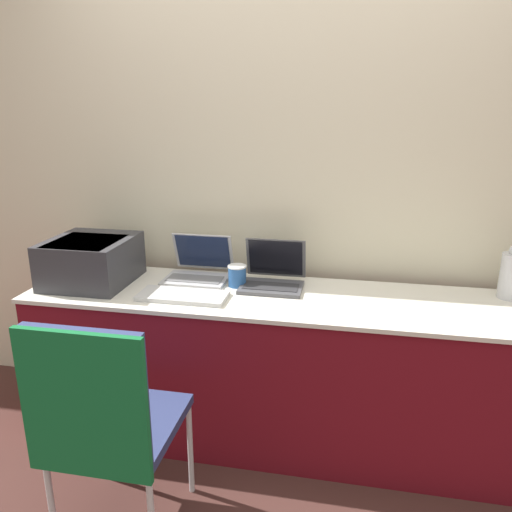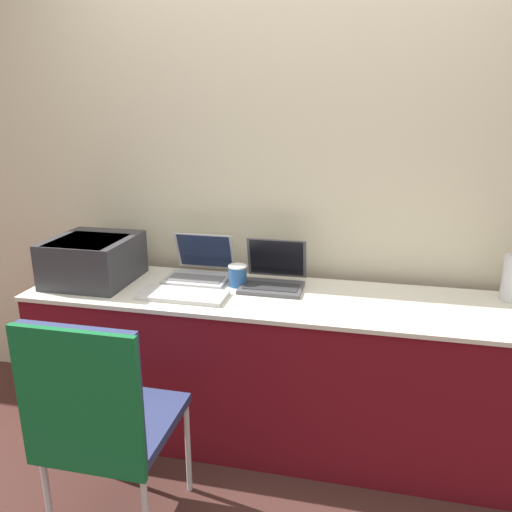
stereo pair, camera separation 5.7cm
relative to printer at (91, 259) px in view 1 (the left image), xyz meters
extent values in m
plane|color=#472823|center=(0.98, -0.28, -0.90)|extent=(14.00, 14.00, 0.00)
cube|color=beige|center=(0.98, 0.39, 0.40)|extent=(8.00, 0.05, 2.60)
cube|color=maroon|center=(0.98, 0.00, -0.52)|extent=(2.45, 0.56, 0.75)
cube|color=silver|center=(0.98, 0.00, -0.13)|extent=(2.47, 0.58, 0.02)
cube|color=#333338|center=(0.00, 0.00, -0.01)|extent=(0.40, 0.42, 0.23)
cube|color=#51565B|center=(0.00, -0.04, 0.08)|extent=(0.32, 0.32, 0.04)
cube|color=#B7B7BC|center=(0.51, 0.11, -0.11)|extent=(0.32, 0.21, 0.02)
cube|color=slate|center=(0.51, 0.10, -0.10)|extent=(0.28, 0.12, 0.00)
cube|color=#B7B7BC|center=(0.51, 0.26, 0.00)|extent=(0.32, 0.08, 0.20)
cube|color=#192342|center=(0.51, 0.25, 0.00)|extent=(0.29, 0.07, 0.18)
cube|color=#4C4C51|center=(0.91, 0.07, -0.11)|extent=(0.30, 0.21, 0.02)
cube|color=#2D2D30|center=(0.91, 0.06, -0.10)|extent=(0.27, 0.12, 0.00)
cube|color=#4C4C51|center=(0.91, 0.21, 0.00)|extent=(0.30, 0.06, 0.21)
cube|color=black|center=(0.91, 0.20, 0.00)|extent=(0.27, 0.05, 0.19)
cube|color=silver|center=(0.52, -0.12, -0.11)|extent=(0.42, 0.18, 0.02)
cylinder|color=#285699|center=(0.73, 0.09, -0.07)|extent=(0.09, 0.09, 0.10)
cylinder|color=white|center=(0.73, 0.09, -0.02)|extent=(0.09, 0.09, 0.01)
cylinder|color=silver|center=(2.01, 0.18, -0.02)|extent=(0.11, 0.11, 0.21)
cube|color=navy|center=(0.45, -0.67, -0.44)|extent=(0.42, 0.46, 0.04)
cube|color=navy|center=(0.45, -0.88, -0.18)|extent=(0.42, 0.03, 0.48)
cylinder|color=silver|center=(0.26, -0.46, -0.68)|extent=(0.02, 0.02, 0.44)
cylinder|color=silver|center=(0.65, -0.46, -0.68)|extent=(0.02, 0.02, 0.44)
cylinder|color=silver|center=(0.26, -0.88, -0.68)|extent=(0.02, 0.02, 0.44)
cube|color=#146633|center=(0.45, -0.91, -0.20)|extent=(0.45, 0.02, 0.53)
camera|label=1|loc=(1.28, -2.18, 0.74)|focal=35.00mm
camera|label=2|loc=(1.33, -2.17, 0.74)|focal=35.00mm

